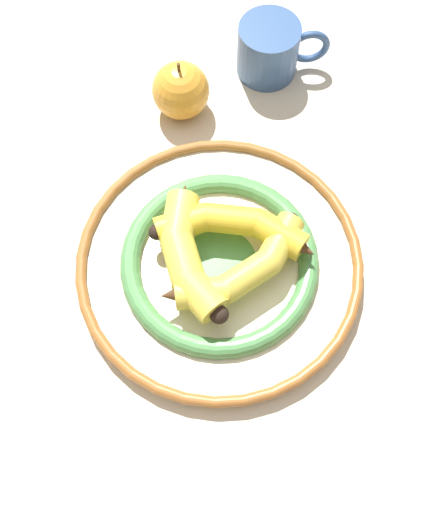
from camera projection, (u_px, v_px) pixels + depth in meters
The scene contains 7 objects.
ground_plane at pixel (232, 269), 0.71m from camera, with size 2.80×2.80×0.00m, color beige.
decorative_bowl at pixel (220, 263), 0.70m from camera, with size 0.33×0.33×0.03m.
banana_a at pixel (241, 271), 0.66m from camera, with size 0.18×0.10×0.03m.
banana_b at pixel (234, 226), 0.68m from camera, with size 0.11×0.17×0.03m.
banana_c at pixel (187, 254), 0.66m from camera, with size 0.13×0.15×0.04m.
coffee_mug at pixel (270, 49), 0.79m from camera, with size 0.10×0.11×0.08m.
apple at pixel (181, 90), 0.77m from camera, with size 0.07×0.07×0.09m.
Camera 1 is at (0.23, 0.14, 0.66)m, focal length 42.00 mm.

